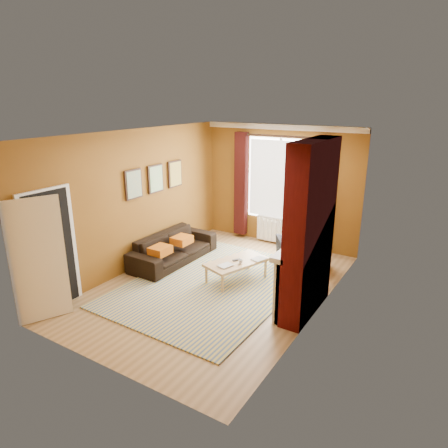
{
  "coord_description": "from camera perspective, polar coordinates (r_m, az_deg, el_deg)",
  "views": [
    {
      "loc": [
        3.66,
        -5.7,
        3.39
      ],
      "look_at": [
        0.0,
        0.25,
        1.15
      ],
      "focal_mm": 32.0,
      "sensor_mm": 36.0,
      "label": 1
    }
  ],
  "objects": [
    {
      "name": "book_b",
      "position": [
        7.78,
        4.48,
        -4.78
      ],
      "size": [
        0.28,
        0.32,
        0.02
      ],
      "primitive_type": "imported",
      "rotation": [
        0.0,
        0.0,
        -0.31
      ],
      "color": "#999999",
      "rests_on": "coffee_table"
    },
    {
      "name": "sofa",
      "position": [
        8.59,
        -7.21,
        -3.4
      ],
      "size": [
        0.85,
        2.12,
        0.61
      ],
      "primitive_type": "imported",
      "rotation": [
        0.0,
        0.0,
        1.56
      ],
      "color": "black",
      "rests_on": "ground"
    },
    {
      "name": "mug",
      "position": [
        7.49,
        2.37,
        -5.4
      ],
      "size": [
        0.13,
        0.13,
        0.08
      ],
      "primitive_type": "imported",
      "rotation": [
        0.0,
        0.0,
        -0.73
      ],
      "color": "#999999",
      "rests_on": "coffee_table"
    },
    {
      "name": "room_walls",
      "position": [
        6.99,
        4.56,
        1.05
      ],
      "size": [
        3.82,
        5.54,
        2.83
      ],
      "color": "brown",
      "rests_on": "ground"
    },
    {
      "name": "coffee_table",
      "position": [
        7.64,
        1.81,
        -5.59
      ],
      "size": [
        0.96,
        1.34,
        0.4
      ],
      "rotation": [
        0.0,
        0.0,
        -0.33
      ],
      "color": "tan",
      "rests_on": "ground"
    },
    {
      "name": "striped_rug",
      "position": [
        7.62,
        -1.53,
        -8.55
      ],
      "size": [
        2.87,
        3.93,
        0.02
      ],
      "rotation": [
        0.0,
        0.0,
        -0.02
      ],
      "color": "#355892",
      "rests_on": "ground"
    },
    {
      "name": "floor_lamp",
      "position": [
        8.63,
        14.88,
        2.06
      ],
      "size": [
        0.26,
        0.26,
        1.45
      ],
      "rotation": [
        0.0,
        0.0,
        0.26
      ],
      "color": "black",
      "rests_on": "ground"
    },
    {
      "name": "armchair",
      "position": [
        8.31,
        11.08,
        -4.3
      ],
      "size": [
        1.28,
        1.25,
        0.63
      ],
      "primitive_type": "imported",
      "rotation": [
        0.0,
        0.0,
        3.74
      ],
      "color": "black",
      "rests_on": "ground"
    },
    {
      "name": "book_a",
      "position": [
        7.46,
        -0.31,
        -5.72
      ],
      "size": [
        0.27,
        0.32,
        0.03
      ],
      "primitive_type": "imported",
      "rotation": [
        0.0,
        0.0,
        -0.29
      ],
      "color": "#999999",
      "rests_on": "coffee_table"
    },
    {
      "name": "ground",
      "position": [
        7.57,
        -1.0,
        -8.81
      ],
      "size": [
        5.5,
        5.5,
        0.0
      ],
      "primitive_type": "plane",
      "color": "olive",
      "rests_on": "ground"
    },
    {
      "name": "tv_remote",
      "position": [
        7.64,
        1.82,
        -5.15
      ],
      "size": [
        0.13,
        0.16,
        0.02
      ],
      "rotation": [
        0.0,
        0.0,
        -0.55
      ],
      "color": "#27272A",
      "rests_on": "coffee_table"
    },
    {
      "name": "wicker_stool",
      "position": [
        9.03,
        10.68,
        -3.18
      ],
      "size": [
        0.39,
        0.39,
        0.42
      ],
      "rotation": [
        0.0,
        0.0,
        -0.17
      ],
      "color": "#A47B47",
      "rests_on": "ground"
    }
  ]
}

